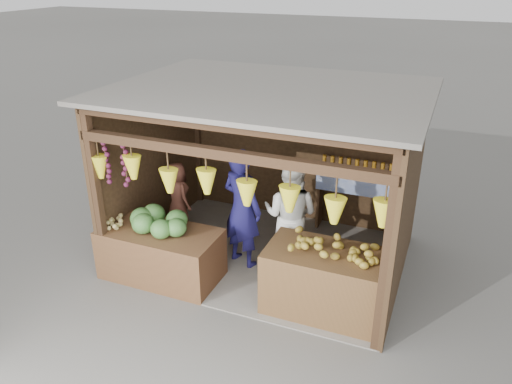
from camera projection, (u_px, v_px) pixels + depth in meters
ground at (267, 256)px, 7.85m from camera, size 80.00×80.00×0.00m
stall_structure at (265, 158)px, 7.13m from camera, size 4.30×3.30×2.66m
back_shelf at (355, 185)px, 8.21m from camera, size 1.25×0.32×1.32m
counter_left at (161, 254)px, 7.21m from camera, size 1.71×0.85×0.75m
counter_right at (325, 282)px, 6.46m from camera, size 1.54×0.85×0.88m
stool at (180, 232)px, 8.29m from camera, size 0.28×0.28×0.27m
man_standing at (242, 208)px, 7.32m from camera, size 0.78×0.64×1.85m
woman_standing at (291, 215)px, 7.25m from camera, size 0.87×0.69×1.73m
vendor_seated at (178, 195)px, 8.00m from camera, size 0.64×0.57×1.10m
melon_pile at (159, 220)px, 7.01m from camera, size 1.00×0.50×0.32m
tanfruit_pile at (116, 222)px, 7.18m from camera, size 0.34×0.40×0.13m
mango_pile at (333, 246)px, 6.21m from camera, size 1.40×0.64×0.22m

